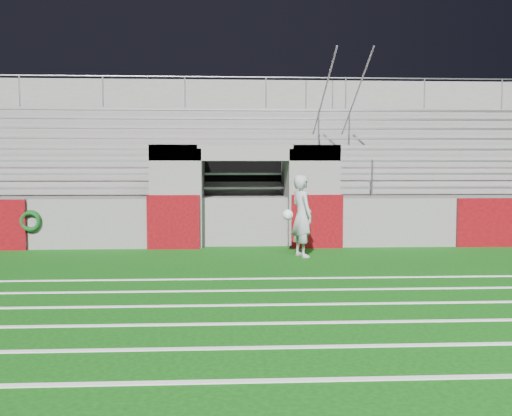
{
  "coord_description": "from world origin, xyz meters",
  "views": [
    {
      "loc": [
        -0.47,
        -11.25,
        2.01
      ],
      "look_at": [
        0.2,
        1.8,
        1.1
      ],
      "focal_mm": 40.0,
      "sensor_mm": 36.0,
      "label": 1
    }
  ],
  "objects": [
    {
      "name": "field_markings",
      "position": [
        0.0,
        -5.0,
        0.01
      ],
      "size": [
        28.0,
        8.09,
        0.01
      ],
      "color": "white",
      "rests_on": "ground"
    },
    {
      "name": "hose_coil",
      "position": [
        -5.29,
        2.93,
        0.72
      ],
      "size": [
        0.52,
        0.15,
        0.53
      ],
      "color": "#0C3E0D",
      "rests_on": "ground"
    },
    {
      "name": "goalkeeper_with_ball",
      "position": [
        1.23,
        1.57,
        0.93
      ],
      "size": [
        0.79,
        0.8,
        1.87
      ],
      "color": "#9DA2A6",
      "rests_on": "ground"
    },
    {
      "name": "ground",
      "position": [
        0.0,
        0.0,
        0.0
      ],
      "size": [
        90.0,
        90.0,
        0.0
      ],
      "primitive_type": "plane",
      "color": "#0C450B",
      "rests_on": "ground"
    },
    {
      "name": "stadium_structure",
      "position": [
        0.0,
        7.97,
        1.49
      ],
      "size": [
        26.0,
        8.48,
        5.42
      ],
      "color": "slate",
      "rests_on": "ground"
    }
  ]
}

